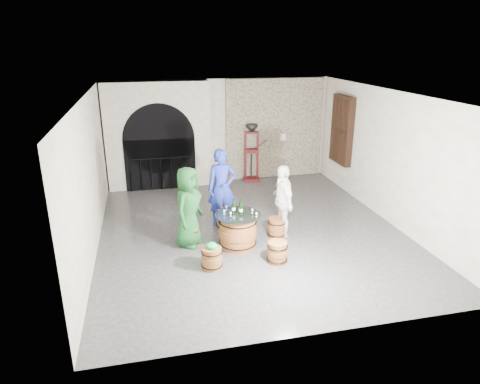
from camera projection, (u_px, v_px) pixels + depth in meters
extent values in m
plane|color=#2B2B2E|center=(250.00, 229.00, 10.30)|extent=(8.00, 8.00, 0.00)
plane|color=silver|center=(219.00, 131.00, 13.43)|extent=(8.00, 0.00, 8.00)
plane|color=silver|center=(319.00, 242.00, 6.09)|extent=(8.00, 0.00, 8.00)
plane|color=silver|center=(90.00, 176.00, 9.03)|extent=(0.00, 8.00, 8.00)
plane|color=silver|center=(388.00, 157.00, 10.49)|extent=(0.00, 8.00, 8.00)
plane|color=beige|center=(251.00, 94.00, 9.22)|extent=(8.00, 8.00, 0.00)
cube|color=#A39882|center=(275.00, 129.00, 13.75)|extent=(3.20, 0.12, 3.18)
cube|color=silver|center=(159.00, 136.00, 12.81)|extent=(3.10, 0.50, 3.18)
cube|color=black|center=(161.00, 164.00, 12.84)|extent=(2.10, 0.03, 1.55)
cylinder|color=black|center=(159.00, 139.00, 12.58)|extent=(2.10, 0.03, 2.10)
cylinder|color=black|center=(160.00, 158.00, 12.71)|extent=(1.79, 0.04, 0.04)
cylinder|color=black|center=(131.00, 176.00, 12.69)|extent=(0.02, 0.02, 0.98)
cylinder|color=black|center=(141.00, 175.00, 12.75)|extent=(0.02, 0.02, 0.98)
cylinder|color=black|center=(151.00, 175.00, 12.82)|extent=(0.02, 0.02, 0.98)
cylinder|color=black|center=(161.00, 174.00, 12.88)|extent=(0.02, 0.02, 0.98)
cylinder|color=black|center=(171.00, 173.00, 12.94)|extent=(0.02, 0.02, 0.98)
cylinder|color=black|center=(181.00, 173.00, 13.00)|extent=(0.02, 0.02, 0.98)
cylinder|color=black|center=(191.00, 172.00, 13.06)|extent=(0.02, 0.02, 0.98)
cube|color=black|center=(342.00, 130.00, 12.60)|extent=(0.20, 1.10, 2.00)
cube|color=black|center=(340.00, 130.00, 12.59)|extent=(0.06, 0.88, 1.76)
cube|color=black|center=(341.00, 130.00, 12.60)|extent=(0.22, 0.92, 0.06)
cube|color=black|center=(346.00, 132.00, 12.33)|extent=(0.22, 0.06, 1.80)
cube|color=black|center=(341.00, 130.00, 12.60)|extent=(0.22, 0.06, 1.80)
cube|color=black|center=(337.00, 128.00, 12.87)|extent=(0.22, 0.06, 1.80)
cylinder|color=brown|center=(238.00, 232.00, 9.32)|extent=(0.77, 0.77, 0.73)
cylinder|color=brown|center=(238.00, 232.00, 9.32)|extent=(0.83, 0.83, 0.16)
torus|color=black|center=(238.00, 242.00, 9.40)|extent=(0.83, 0.83, 0.02)
torus|color=black|center=(238.00, 221.00, 9.24)|extent=(0.83, 0.83, 0.02)
cylinder|color=brown|center=(238.00, 216.00, 9.19)|extent=(0.79, 0.79, 0.02)
cylinder|color=black|center=(238.00, 215.00, 9.18)|extent=(1.01, 1.01, 0.01)
cylinder|color=brown|center=(191.00, 236.00, 9.48)|extent=(0.39, 0.39, 0.42)
cylinder|color=brown|center=(191.00, 236.00, 9.48)|extent=(0.42, 0.42, 0.09)
torus|color=black|center=(191.00, 242.00, 9.53)|extent=(0.43, 0.43, 0.02)
torus|color=black|center=(190.00, 230.00, 9.43)|extent=(0.43, 0.43, 0.02)
cylinder|color=brown|center=(190.00, 227.00, 9.41)|extent=(0.40, 0.40, 0.02)
cylinder|color=brown|center=(225.00, 220.00, 10.32)|extent=(0.39, 0.39, 0.42)
cylinder|color=brown|center=(225.00, 220.00, 10.32)|extent=(0.42, 0.42, 0.09)
torus|color=black|center=(225.00, 225.00, 10.37)|extent=(0.43, 0.43, 0.02)
torus|color=black|center=(225.00, 214.00, 10.27)|extent=(0.43, 0.43, 0.02)
cylinder|color=brown|center=(225.00, 211.00, 10.24)|extent=(0.40, 0.40, 0.02)
cylinder|color=brown|center=(277.00, 228.00, 9.89)|extent=(0.39, 0.39, 0.42)
cylinder|color=brown|center=(277.00, 228.00, 9.89)|extent=(0.42, 0.42, 0.09)
torus|color=black|center=(277.00, 233.00, 9.94)|extent=(0.43, 0.43, 0.02)
torus|color=black|center=(277.00, 222.00, 9.84)|extent=(0.43, 0.43, 0.02)
cylinder|color=brown|center=(277.00, 219.00, 9.81)|extent=(0.40, 0.40, 0.02)
cylinder|color=brown|center=(277.00, 252.00, 8.74)|extent=(0.39, 0.39, 0.42)
cylinder|color=brown|center=(277.00, 252.00, 8.74)|extent=(0.42, 0.42, 0.09)
torus|color=black|center=(277.00, 259.00, 8.79)|extent=(0.43, 0.43, 0.02)
torus|color=black|center=(277.00, 246.00, 8.69)|extent=(0.43, 0.43, 0.02)
cylinder|color=brown|center=(278.00, 243.00, 8.66)|extent=(0.40, 0.40, 0.02)
cylinder|color=brown|center=(212.00, 258.00, 8.51)|extent=(0.39, 0.39, 0.42)
cylinder|color=brown|center=(212.00, 258.00, 8.51)|extent=(0.42, 0.42, 0.09)
torus|color=black|center=(212.00, 265.00, 8.55)|extent=(0.43, 0.43, 0.02)
torus|color=black|center=(212.00, 252.00, 8.46)|extent=(0.43, 0.43, 0.02)
cylinder|color=brown|center=(212.00, 248.00, 8.43)|extent=(0.40, 0.40, 0.02)
ellipsoid|color=#0D9147|center=(211.00, 246.00, 8.41)|extent=(0.22, 0.22, 0.12)
cylinder|color=#0D9147|center=(216.00, 248.00, 8.42)|extent=(0.14, 0.14, 0.01)
imported|color=#12421A|center=(188.00, 207.00, 9.25)|extent=(0.95, 1.05, 1.80)
imported|color=#1B2B99|center=(222.00, 188.00, 10.28)|extent=(0.72, 0.49, 1.91)
imported|color=silver|center=(282.00, 201.00, 9.74)|extent=(0.46, 1.01, 1.70)
cylinder|color=black|center=(234.00, 208.00, 9.21)|extent=(0.07, 0.07, 0.22)
cylinder|color=white|center=(234.00, 209.00, 9.21)|extent=(0.08, 0.08, 0.06)
cone|color=black|center=(233.00, 203.00, 9.17)|extent=(0.07, 0.07, 0.05)
cylinder|color=black|center=(233.00, 200.00, 9.15)|extent=(0.03, 0.03, 0.07)
cylinder|color=black|center=(241.00, 210.00, 9.14)|extent=(0.07, 0.07, 0.22)
cylinder|color=white|center=(241.00, 210.00, 9.14)|extent=(0.08, 0.08, 0.06)
cone|color=black|center=(241.00, 204.00, 9.10)|extent=(0.07, 0.07, 0.05)
cylinder|color=black|center=(241.00, 202.00, 9.08)|extent=(0.03, 0.03, 0.07)
cylinder|color=black|center=(241.00, 208.00, 9.23)|extent=(0.07, 0.07, 0.22)
cylinder|color=white|center=(241.00, 208.00, 9.24)|extent=(0.08, 0.08, 0.06)
cone|color=black|center=(241.00, 202.00, 9.19)|extent=(0.07, 0.07, 0.05)
cylinder|color=black|center=(241.00, 200.00, 9.17)|extent=(0.03, 0.03, 0.07)
cylinder|color=brown|center=(222.00, 181.00, 12.84)|extent=(0.46, 0.46, 0.64)
cylinder|color=brown|center=(222.00, 181.00, 12.84)|extent=(0.49, 0.49, 0.14)
torus|color=black|center=(222.00, 187.00, 12.91)|extent=(0.50, 0.50, 0.02)
torus|color=black|center=(222.00, 174.00, 12.77)|extent=(0.50, 0.50, 0.02)
cylinder|color=brown|center=(222.00, 170.00, 12.73)|extent=(0.46, 0.46, 0.02)
cube|color=#460B0E|center=(251.00, 179.00, 13.88)|extent=(0.57, 0.50, 0.10)
cube|color=#460B0E|center=(252.00, 151.00, 13.57)|extent=(0.50, 0.38, 0.12)
cube|color=#460B0E|center=(252.00, 133.00, 13.37)|extent=(0.47, 0.21, 0.07)
cylinder|color=black|center=(251.00, 163.00, 13.70)|extent=(0.05, 0.05, 0.97)
cylinder|color=black|center=(252.00, 126.00, 13.30)|extent=(0.37, 0.37, 0.09)
cone|color=black|center=(252.00, 129.00, 13.34)|extent=(0.37, 0.37, 0.19)
cube|color=#460B0E|center=(245.00, 156.00, 13.62)|extent=(0.08, 0.08, 1.54)
cube|color=#460B0E|center=(258.00, 156.00, 13.63)|extent=(0.08, 0.08, 1.54)
cylinder|color=#460B0E|center=(261.00, 144.00, 13.46)|extent=(0.41, 0.12, 0.30)
cube|color=silver|center=(283.00, 137.00, 13.82)|extent=(0.18, 0.10, 0.22)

